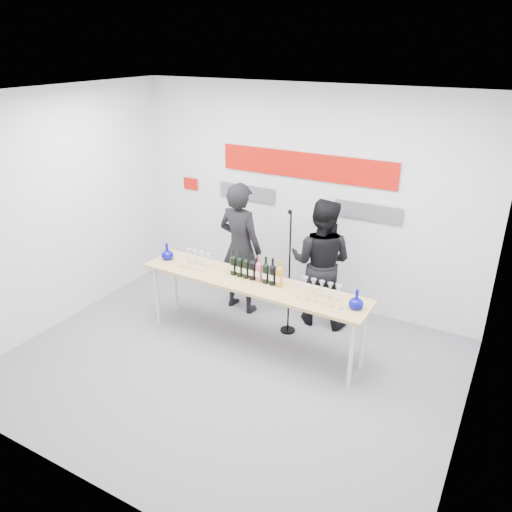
# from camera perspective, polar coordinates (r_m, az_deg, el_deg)

# --- Properties ---
(ground) EXTENTS (5.00, 5.00, 0.00)m
(ground) POSITION_cam_1_polar(r_m,az_deg,el_deg) (5.95, -3.10, -12.39)
(ground) COLOR slate
(ground) RESTS_ON ground
(back_wall) EXTENTS (5.00, 0.04, 3.00)m
(back_wall) POSITION_cam_1_polar(r_m,az_deg,el_deg) (6.88, 5.59, 6.63)
(back_wall) COLOR silver
(back_wall) RESTS_ON ground
(signage) EXTENTS (3.38, 0.02, 0.79)m
(signage) POSITION_cam_1_polar(r_m,az_deg,el_deg) (6.79, 5.15, 9.11)
(signage) COLOR #B61107
(signage) RESTS_ON back_wall
(tasting_table) EXTENTS (2.88, 0.63, 0.86)m
(tasting_table) POSITION_cam_1_polar(r_m,az_deg,el_deg) (5.92, -0.47, -3.47)
(tasting_table) COLOR tan
(tasting_table) RESTS_ON ground
(wine_bottles) EXTENTS (0.71, 0.09, 0.33)m
(wine_bottles) POSITION_cam_1_polar(r_m,az_deg,el_deg) (5.85, -0.02, -1.32)
(wine_bottles) COLOR black
(wine_bottles) RESTS_ON tasting_table
(decanter_left) EXTENTS (0.16, 0.16, 0.21)m
(decanter_left) POSITION_cam_1_polar(r_m,az_deg,el_deg) (6.55, -10.12, 0.53)
(decanter_left) COLOR #07088F
(decanter_left) RESTS_ON tasting_table
(decanter_right) EXTENTS (0.16, 0.16, 0.21)m
(decanter_right) POSITION_cam_1_polar(r_m,az_deg,el_deg) (5.38, 11.41, -4.86)
(decanter_right) COLOR #07088F
(decanter_right) RESTS_ON tasting_table
(glasses_left) EXTENTS (0.37, 0.23, 0.18)m
(glasses_left) POSITION_cam_1_polar(r_m,az_deg,el_deg) (6.28, -7.02, -0.42)
(glasses_left) COLOR silver
(glasses_left) RESTS_ON tasting_table
(glasses_right) EXTENTS (0.56, 0.23, 0.18)m
(glasses_right) POSITION_cam_1_polar(r_m,az_deg,el_deg) (5.50, 7.41, -4.12)
(glasses_right) COLOR silver
(glasses_right) RESTS_ON tasting_table
(presenter_left) EXTENTS (0.71, 0.50, 1.81)m
(presenter_left) POSITION_cam_1_polar(r_m,az_deg,el_deg) (6.71, -1.80, 0.91)
(presenter_left) COLOR black
(presenter_left) RESTS_ON ground
(presenter_right) EXTENTS (0.89, 0.72, 1.70)m
(presenter_right) POSITION_cam_1_polar(r_m,az_deg,el_deg) (6.46, 7.42, -0.74)
(presenter_right) COLOR black
(presenter_right) RESTS_ON ground
(mic_stand) EXTENTS (0.19, 0.19, 1.66)m
(mic_stand) POSITION_cam_1_polar(r_m,az_deg,el_deg) (6.32, 3.74, -4.64)
(mic_stand) COLOR black
(mic_stand) RESTS_ON ground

